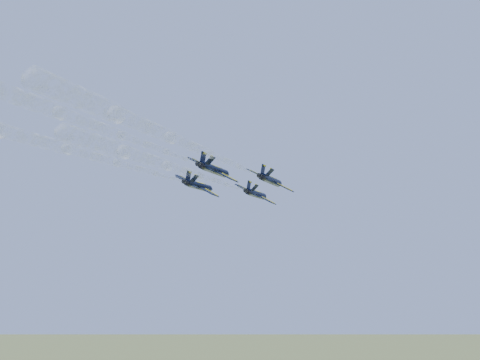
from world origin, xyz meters
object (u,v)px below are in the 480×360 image
at_px(jet_slot, 214,170).
at_px(jet_left, 199,186).
at_px(jet_lead, 256,194).
at_px(jet_right, 271,180).

bearing_deg(jet_slot, jet_left, 124.48).
height_order(jet_lead, jet_left, same).
xyz_separation_m(jet_lead, jet_right, (9.52, -12.86, 0.00)).
relative_size(jet_right, jet_slot, 1.00).
xyz_separation_m(jet_left, jet_slot, (10.78, -11.89, 0.00)).
xyz_separation_m(jet_lead, jet_slot, (4.02, -26.67, 0.00)).
bearing_deg(jet_lead, jet_left, -122.29).
distance_m(jet_lead, jet_left, 16.26).
xyz_separation_m(jet_left, jet_right, (16.28, 1.92, 0.00)).
relative_size(jet_lead, jet_right, 1.00).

